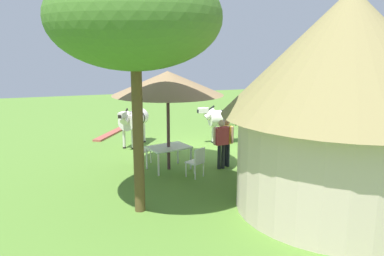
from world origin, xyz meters
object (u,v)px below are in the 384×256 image
(shade_umbrella, at_px, (168,83))
(guest_behind_table, at_px, (227,138))
(standing_watcher, at_px, (243,107))
(patio_chair_east_end, at_px, (197,160))
(patio_chair_near_lawn, at_px, (141,148))
(zebra_nearest_camera, at_px, (133,120))
(patio_dining_table, at_px, (169,149))
(zebra_by_umbrella, at_px, (227,118))
(thatched_hut, at_px, (345,95))
(guest_beside_umbrella, at_px, (221,140))
(acacia_tree_left_background, at_px, (135,19))

(shade_umbrella, distance_m, guest_behind_table, 2.59)
(standing_watcher, bearing_deg, guest_behind_table, 101.99)
(patio_chair_east_end, xyz_separation_m, patio_chair_near_lawn, (1.32, -1.93, 0.00))
(zebra_nearest_camera, bearing_deg, guest_behind_table, 157.52)
(standing_watcher, relative_size, zebra_nearest_camera, 0.90)
(patio_dining_table, xyz_separation_m, zebra_by_umbrella, (-3.07, -2.58, 0.35))
(thatched_hut, xyz_separation_m, patio_dining_table, (3.08, -4.17, -2.09))
(patio_chair_near_lawn, height_order, guest_beside_umbrella, guest_beside_umbrella)
(zebra_nearest_camera, distance_m, zebra_by_umbrella, 3.68)
(patio_chair_east_end, distance_m, zebra_nearest_camera, 4.50)
(patio_chair_east_end, height_order, acacia_tree_left_background, acacia_tree_left_background)
(patio_chair_near_lawn, height_order, zebra_by_umbrella, zebra_by_umbrella)
(thatched_hut, bearing_deg, patio_dining_table, -53.55)
(shade_umbrella, bearing_deg, zebra_by_umbrella, -139.94)
(patio_dining_table, bearing_deg, shade_umbrella, 45.00)
(standing_watcher, xyz_separation_m, zebra_by_umbrella, (1.85, 2.47, 0.00))
(acacia_tree_left_background, bearing_deg, standing_watcher, -128.83)
(patio_chair_east_end, xyz_separation_m, guest_behind_table, (-1.26, -0.76, 0.42))
(thatched_hut, relative_size, standing_watcher, 3.37)
(guest_beside_umbrella, distance_m, acacia_tree_left_background, 5.21)
(zebra_by_umbrella, bearing_deg, guest_behind_table, 160.90)
(thatched_hut, distance_m, standing_watcher, 9.56)
(patio_dining_table, bearing_deg, patio_chair_near_lawn, -52.46)
(shade_umbrella, height_order, guest_beside_umbrella, shade_umbrella)
(patio_chair_east_end, bearing_deg, standing_watcher, 23.56)
(standing_watcher, relative_size, acacia_tree_left_background, 0.30)
(shade_umbrella, bearing_deg, patio_dining_table, -135.00)
(patio_chair_near_lawn, bearing_deg, patio_chair_east_end, 86.73)
(thatched_hut, height_order, guest_behind_table, thatched_hut)
(guest_behind_table, xyz_separation_m, zebra_by_umbrella, (-1.20, -2.82, 0.06))
(patio_chair_near_lawn, height_order, guest_behind_table, guest_behind_table)
(guest_beside_umbrella, bearing_deg, zebra_by_umbrella, -123.41)
(guest_beside_umbrella, xyz_separation_m, zebra_nearest_camera, (2.14, -3.76, 0.07))
(patio_dining_table, height_order, standing_watcher, standing_watcher)
(zebra_nearest_camera, bearing_deg, zebra_by_umbrella, -158.10)
(patio_chair_east_end, height_order, zebra_by_umbrella, zebra_by_umbrella)
(guest_beside_umbrella, relative_size, standing_watcher, 0.95)
(thatched_hut, bearing_deg, standing_watcher, -101.25)
(standing_watcher, bearing_deg, zebra_by_umbrella, 95.18)
(patio_dining_table, relative_size, patio_chair_near_lawn, 1.63)
(patio_chair_east_end, bearing_deg, patio_chair_near_lawn, 93.27)
(thatched_hut, distance_m, patio_dining_table, 5.59)
(guest_beside_umbrella, xyz_separation_m, acacia_tree_left_background, (3.05, 2.41, 3.47))
(zebra_nearest_camera, relative_size, zebra_by_umbrella, 0.84)
(acacia_tree_left_background, bearing_deg, thatched_hut, 163.80)
(thatched_hut, xyz_separation_m, guest_beside_umbrella, (1.48, -3.73, -1.80))
(standing_watcher, bearing_deg, patio_chair_near_lawn, 78.16)
(guest_beside_umbrella, distance_m, standing_watcher, 6.41)
(shade_umbrella, relative_size, patio_dining_table, 2.33)
(patio_chair_near_lawn, distance_m, guest_beside_umbrella, 2.72)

